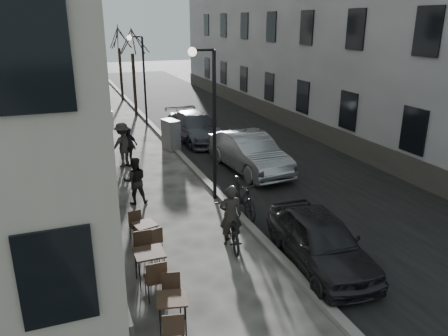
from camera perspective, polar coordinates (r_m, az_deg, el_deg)
ground at (r=10.41m, az=10.38°, el=-15.93°), size 120.00×120.00×0.00m
road at (r=25.42m, az=-0.56°, el=5.41°), size 7.30×60.00×0.00m
kerb at (r=24.43m, az=-8.65°, el=4.78°), size 0.25×60.00×0.12m
streetlamp_near at (r=14.22m, az=-1.94°, el=7.76°), size 0.90×0.28×5.09m
streetlamp_far at (r=25.76m, az=-10.81°, el=12.40°), size 0.90×0.28×5.09m
tree_near at (r=28.61m, az=-11.98°, el=15.95°), size 2.40×2.40×5.70m
tree_far at (r=34.55m, az=-13.66°, el=16.25°), size 2.40×2.40×5.70m
bistro_set_a at (r=9.12m, az=-6.74°, el=-17.95°), size 0.70×1.50×0.86m
bistro_set_b at (r=10.50m, az=-9.67°, el=-12.29°), size 0.68×1.66×0.98m
bistro_set_c at (r=12.10m, az=-10.24°, el=-8.34°), size 0.69×1.43×0.82m
sign_board at (r=10.19m, az=-14.21°, el=-14.34°), size 0.35×0.59×1.00m
utility_cabinet at (r=20.80m, az=-6.95°, el=4.30°), size 0.74×1.07×1.45m
bicycle at (r=12.02m, az=0.88°, el=-7.65°), size 1.04×2.08×1.05m
cyclist_rider at (r=11.88m, az=0.89°, el=-6.22°), size 0.69×0.52×1.71m
pedestrian_near at (r=14.82m, az=-11.55°, el=-1.63°), size 0.83×0.67×1.61m
pedestrian_mid at (r=18.71m, az=-13.06°, el=2.98°), size 1.38×1.10×1.88m
pedestrian_far at (r=18.77m, az=-12.37°, el=2.75°), size 1.04×0.89×1.67m
car_near at (r=11.26m, az=12.48°, el=-9.21°), size 1.91×4.07×1.35m
car_mid at (r=17.74m, az=3.33°, el=2.03°), size 2.02×4.81×1.55m
car_far at (r=22.33m, az=-3.73°, el=5.34°), size 2.37×5.01×1.41m
moped at (r=13.76m, az=2.32°, el=-3.83°), size 0.63×1.98×1.18m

